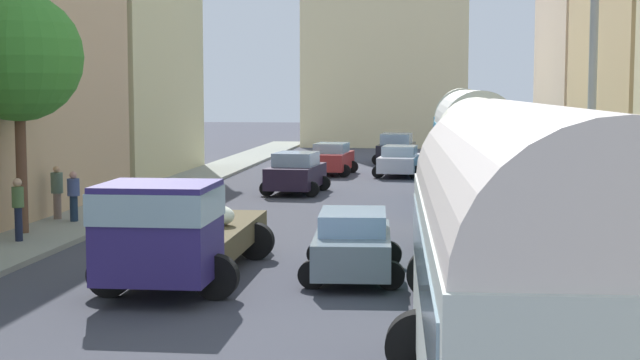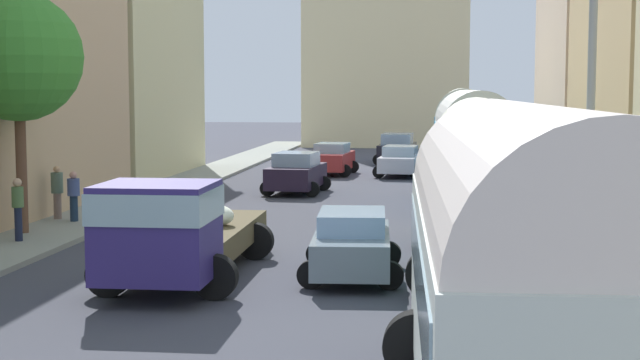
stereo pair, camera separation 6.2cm
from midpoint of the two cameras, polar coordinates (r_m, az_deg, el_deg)
name	(u,v)px [view 1 (the left image)]	position (r m, az deg, el deg)	size (l,w,h in m)	color
ground_plane	(340,198)	(36.12, 1.16, -1.11)	(154.00, 154.00, 0.00)	#3E404A
sidewalk_left	(154,194)	(37.52, -9.93, -0.84)	(2.50, 70.00, 0.14)	gray
sidewalk_right	(535,199)	(36.12, 12.68, -1.14)	(2.50, 70.00, 0.14)	#A39C90
building_left_3	(115,57)	(45.57, -12.19, 7.19)	(6.02, 11.72, 11.12)	beige
building_right_3	(609,17)	(44.36, 16.85, 9.35)	(5.71, 11.70, 14.54)	beige
distant_church	(385,53)	(68.42, 3.90, 7.58)	(11.53, 6.13, 18.97)	beige
parked_bus_0	(531,265)	(11.00, 12.36, -4.97)	(3.54, 9.04, 4.03)	silver
parked_bus_1	(483,176)	(21.96, 9.64, 0.21)	(3.26, 9.74, 3.94)	#3C8D6D
parked_bus_2	(472,143)	(33.97, 9.03, 2.22)	(3.50, 8.35, 4.11)	teal
parked_bus_3	(462,128)	(45.43, 8.46, 3.10)	(3.48, 9.03, 4.16)	teal
cargo_truck_0	(178,229)	(20.41, -8.58, -2.94)	(3.13, 7.49, 2.34)	navy
car_0	(296,173)	(37.80, -1.50, 0.43)	(2.53, 3.94, 1.64)	#261A2D
car_1	(331,159)	(45.84, 0.65, 1.29)	(2.42, 3.82, 1.53)	#AA2F2D
car_2	(353,244)	(21.14, 1.90, -3.82)	(2.39, 4.16, 1.48)	slate
car_3	(400,161)	(45.27, 4.75, 1.16)	(2.48, 4.11, 1.44)	silver
car_4	(396,149)	(52.69, 4.56, 1.89)	(2.55, 4.38, 1.67)	black
pedestrian_0	(18,207)	(26.41, -17.69, -1.53)	(0.40, 0.40, 1.82)	#1C223B
pedestrian_1	(74,195)	(29.88, -14.60, -0.88)	(0.45, 0.45, 1.67)	#1B2D46
pedestrian_2	(57,191)	(30.54, -15.52, -0.63)	(0.50, 0.50, 1.79)	#7F675F
streetlamp_near	(581,115)	(18.85, 15.26, 3.75)	(1.52, 0.28, 6.16)	gray
roadside_tree_2	(18,58)	(27.73, -17.68, 6.99)	(3.57, 3.57, 6.83)	brown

